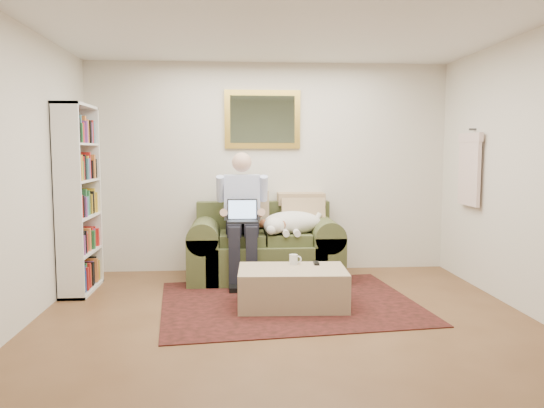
{
  "coord_description": "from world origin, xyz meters",
  "views": [
    {
      "loc": [
        -0.45,
        -4.16,
        1.51
      ],
      "look_at": [
        -0.04,
        1.41,
        0.95
      ],
      "focal_mm": 35.0,
      "sensor_mm": 36.0,
      "label": 1
    }
  ],
  "objects": [
    {
      "name": "tv_remote",
      "position": [
        0.38,
        1.04,
        0.39
      ],
      "size": [
        0.06,
        0.15,
        0.02
      ],
      "primitive_type": "cube",
      "rotation": [
        0.0,
        0.0,
        -0.05
      ],
      "color": "black",
      "rests_on": "ottoman"
    },
    {
      "name": "ottoman",
      "position": [
        0.11,
        0.85,
        0.19
      ],
      "size": [
        1.07,
        0.71,
        0.38
      ],
      "primitive_type": "cube",
      "rotation": [
        0.0,
        0.0,
        -0.05
      ],
      "color": "tan",
      "rests_on": "room_shell"
    },
    {
      "name": "laptop",
      "position": [
        -0.35,
        1.79,
        0.78
      ],
      "size": [
        0.34,
        0.27,
        0.25
      ],
      "color": "black",
      "rests_on": "seated_man"
    },
    {
      "name": "hanging_shirt",
      "position": [
        2.19,
        1.6,
        1.35
      ],
      "size": [
        0.06,
        0.52,
        0.9
      ],
      "primitive_type": null,
      "color": "beige",
      "rests_on": "room_shell"
    },
    {
      "name": "sleeping_dog",
      "position": [
        0.24,
        1.93,
        0.68
      ],
      "size": [
        0.73,
        0.46,
        0.27
      ],
      "primitive_type": null,
      "color": "white",
      "rests_on": "sofa"
    },
    {
      "name": "room_shell",
      "position": [
        0.0,
        0.35,
        1.3
      ],
      "size": [
        4.51,
        5.0,
        2.61
      ],
      "color": "brown",
      "rests_on": "ground"
    },
    {
      "name": "bookshelf",
      "position": [
        -2.1,
        1.6,
        1.0
      ],
      "size": [
        0.28,
        0.8,
        2.0
      ],
      "primitive_type": null,
      "color": "white",
      "rests_on": "room_shell"
    },
    {
      "name": "sofa",
      "position": [
        -0.08,
        2.02,
        0.31
      ],
      "size": [
        1.78,
        0.9,
        1.07
      ],
      "color": "#484A27",
      "rests_on": "room_shell"
    },
    {
      "name": "wall_mirror",
      "position": [
        -0.08,
        2.47,
        1.9
      ],
      "size": [
        0.94,
        0.04,
        0.72
      ],
      "color": "gold",
      "rests_on": "room_shell"
    },
    {
      "name": "rug",
      "position": [
        0.09,
        0.98,
        0.01
      ],
      "size": [
        2.68,
        2.24,
        0.01
      ],
      "primitive_type": "cube",
      "rotation": [
        0.0,
        0.0,
        0.11
      ],
      "color": "black",
      "rests_on": "room_shell"
    },
    {
      "name": "coffee_mug",
      "position": [
        0.15,
        1.04,
        0.43
      ],
      "size": [
        0.08,
        0.08,
        0.1
      ],
      "primitive_type": "cylinder",
      "color": "white",
      "rests_on": "ottoman"
    },
    {
      "name": "seated_man",
      "position": [
        -0.35,
        1.85,
        0.75
      ],
      "size": [
        0.58,
        0.84,
        1.49
      ],
      "primitive_type": null,
      "color": "#8C97D8",
      "rests_on": "sofa"
    }
  ]
}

